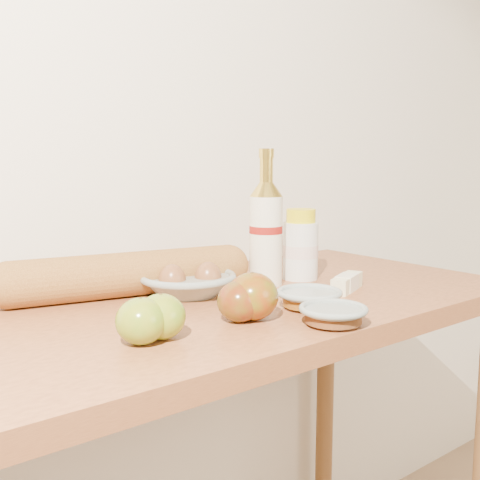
# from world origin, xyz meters

# --- Properties ---
(back_wall) EXTENTS (3.50, 0.02, 2.60)m
(back_wall) POSITION_xyz_m (0.00, 1.51, 1.30)
(back_wall) COLOR white
(back_wall) RESTS_ON ground
(table) EXTENTS (1.20, 0.60, 0.90)m
(table) POSITION_xyz_m (0.00, 1.18, 0.78)
(table) COLOR #AE6638
(table) RESTS_ON ground
(bourbon_bottle) EXTENTS (0.09, 0.09, 0.29)m
(bourbon_bottle) POSITION_xyz_m (0.14, 1.23, 1.02)
(bourbon_bottle) COLOR beige
(bourbon_bottle) RESTS_ON table
(cream_bottle) EXTENTS (0.09, 0.09, 0.16)m
(cream_bottle) POSITION_xyz_m (0.24, 1.23, 0.97)
(cream_bottle) COLOR silver
(cream_bottle) RESTS_ON table
(egg_bowl) EXTENTS (0.25, 0.25, 0.07)m
(egg_bowl) POSITION_xyz_m (-0.05, 1.26, 0.93)
(egg_bowl) COLOR gray
(egg_bowl) RESTS_ON table
(baguette) EXTENTS (0.54, 0.20, 0.09)m
(baguette) POSITION_xyz_m (-0.15, 1.33, 0.94)
(baguette) COLOR #A66F32
(baguette) RESTS_ON table
(apple_yellowgreen) EXTENTS (0.09, 0.09, 0.07)m
(apple_yellowgreen) POSITION_xyz_m (-0.24, 1.04, 0.94)
(apple_yellowgreen) COLOR #9B921F
(apple_yellowgreen) RESTS_ON table
(apple_redgreen_front) EXTENTS (0.09, 0.09, 0.07)m
(apple_redgreen_front) POSITION_xyz_m (-0.09, 1.04, 0.94)
(apple_redgreen_front) COLOR maroon
(apple_redgreen_front) RESTS_ON table
(apple_redgreen_right) EXTENTS (0.10, 0.10, 0.08)m
(apple_redgreen_right) POSITION_xyz_m (-0.06, 1.04, 0.94)
(apple_redgreen_right) COLOR #991108
(apple_redgreen_right) RESTS_ON table
(sugar_bowl) EXTENTS (0.13, 0.13, 0.03)m
(sugar_bowl) POSITION_xyz_m (0.02, 0.93, 0.92)
(sugar_bowl) COLOR gray
(sugar_bowl) RESTS_ON table
(syrup_bowl) EXTENTS (0.13, 0.13, 0.03)m
(syrup_bowl) POSITION_xyz_m (0.07, 1.03, 0.92)
(syrup_bowl) COLOR #8D9A94
(syrup_bowl) RESTS_ON table
(butter_stick) EXTENTS (0.12, 0.07, 0.03)m
(butter_stick) POSITION_xyz_m (0.23, 1.08, 0.92)
(butter_stick) COLOR #EEEBB8
(butter_stick) RESTS_ON table
(apple_extra) EXTENTS (0.09, 0.09, 0.07)m
(apple_extra) POSITION_xyz_m (-0.28, 1.04, 0.94)
(apple_extra) COLOR #9B921F
(apple_extra) RESTS_ON table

